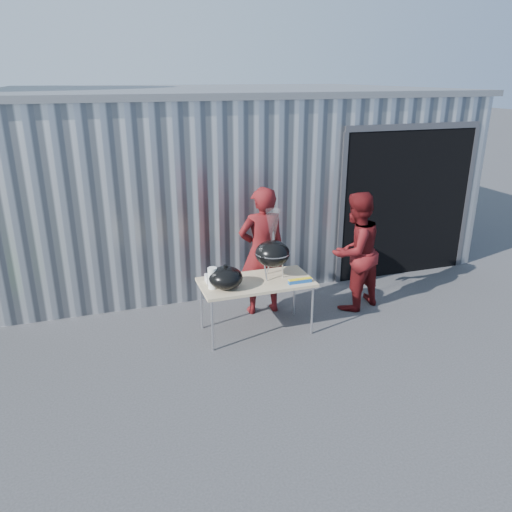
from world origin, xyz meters
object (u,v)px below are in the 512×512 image
object	(u,v)px
folding_table	(256,284)
kettle_grill	(273,248)
person_cook	(262,251)
person_bystander	(355,252)

from	to	relation	value
folding_table	kettle_grill	world-z (taller)	kettle_grill
folding_table	person_cook	world-z (taller)	person_cook
folding_table	person_cook	bearing A→B (deg)	64.11
kettle_grill	person_cook	xyz separation A→B (m)	(0.03, 0.52, -0.22)
folding_table	person_bystander	xyz separation A→B (m)	(1.63, 0.28, 0.18)
person_cook	person_bystander	size ratio (longest dim) A/B	1.06
folding_table	kettle_grill	xyz separation A→B (m)	(0.25, 0.05, 0.45)
folding_table	person_bystander	bearing A→B (deg)	9.73
folding_table	kettle_grill	size ratio (longest dim) A/B	1.59
person_cook	person_bystander	xyz separation A→B (m)	(1.35, -0.29, -0.06)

